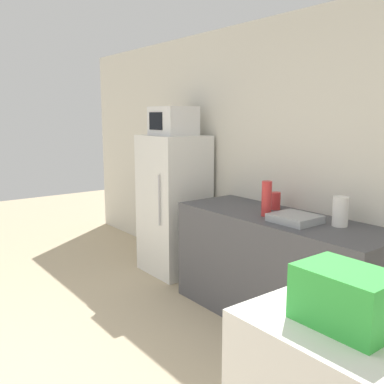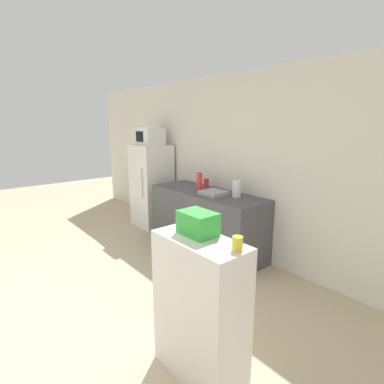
{
  "view_description": "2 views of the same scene",
  "coord_description": "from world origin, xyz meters",
  "px_view_note": "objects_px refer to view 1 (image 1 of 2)",
  "views": [
    {
      "loc": [
        2.23,
        0.09,
        1.72
      ],
      "look_at": [
        -0.23,
        1.97,
        1.17
      ],
      "focal_mm": 40.0,
      "sensor_mm": 36.0,
      "label": 1
    },
    {
      "loc": [
        3.12,
        -0.2,
        1.91
      ],
      "look_at": [
        0.23,
        2.23,
        1.04
      ],
      "focal_mm": 28.0,
      "sensor_mm": 36.0,
      "label": 2
    }
  ],
  "objects_px": {
    "bottle_tall": "(267,199)",
    "basket": "(346,297)",
    "bottle_short": "(276,201)",
    "refrigerator": "(174,204)",
    "microwave": "(173,121)",
    "paper_towel_roll": "(340,211)"
  },
  "relations": [
    {
      "from": "bottle_tall",
      "to": "basket",
      "type": "distance_m",
      "value": 2.28
    },
    {
      "from": "bottle_tall",
      "to": "refrigerator",
      "type": "bearing_deg",
      "value": 176.65
    },
    {
      "from": "refrigerator",
      "to": "bottle_short",
      "type": "bearing_deg",
      "value": 7.04
    },
    {
      "from": "bottle_tall",
      "to": "paper_towel_roll",
      "type": "distance_m",
      "value": 0.59
    },
    {
      "from": "refrigerator",
      "to": "basket",
      "type": "distance_m",
      "value": 3.55
    },
    {
      "from": "bottle_short",
      "to": "basket",
      "type": "relative_size",
      "value": 0.56
    },
    {
      "from": "microwave",
      "to": "bottle_tall",
      "type": "xyz_separation_m",
      "value": [
        1.44,
        -0.08,
        -0.61
      ]
    },
    {
      "from": "microwave",
      "to": "refrigerator",
      "type": "bearing_deg",
      "value": 73.33
    },
    {
      "from": "refrigerator",
      "to": "microwave",
      "type": "height_order",
      "value": "microwave"
    },
    {
      "from": "microwave",
      "to": "basket",
      "type": "xyz_separation_m",
      "value": [
        3.14,
        -1.59,
        -0.47
      ]
    },
    {
      "from": "bottle_tall",
      "to": "bottle_short",
      "type": "bearing_deg",
      "value": 115.79
    },
    {
      "from": "bottle_short",
      "to": "paper_towel_roll",
      "type": "relative_size",
      "value": 0.69
    },
    {
      "from": "refrigerator",
      "to": "paper_towel_roll",
      "type": "distance_m",
      "value": 2.03
    },
    {
      "from": "refrigerator",
      "to": "bottle_short",
      "type": "distance_m",
      "value": 1.35
    },
    {
      "from": "microwave",
      "to": "bottle_tall",
      "type": "bearing_deg",
      "value": -3.3
    },
    {
      "from": "paper_towel_roll",
      "to": "microwave",
      "type": "bearing_deg",
      "value": -176.99
    },
    {
      "from": "basket",
      "to": "microwave",
      "type": "bearing_deg",
      "value": 153.16
    },
    {
      "from": "bottle_tall",
      "to": "paper_towel_roll",
      "type": "bearing_deg",
      "value": 18.53
    },
    {
      "from": "refrigerator",
      "to": "microwave",
      "type": "distance_m",
      "value": 0.91
    },
    {
      "from": "bottle_tall",
      "to": "basket",
      "type": "xyz_separation_m",
      "value": [
        1.7,
        -1.51,
        0.15
      ]
    },
    {
      "from": "bottle_tall",
      "to": "basket",
      "type": "bearing_deg",
      "value": -41.58
    },
    {
      "from": "bottle_tall",
      "to": "basket",
      "type": "height_order",
      "value": "basket"
    }
  ]
}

